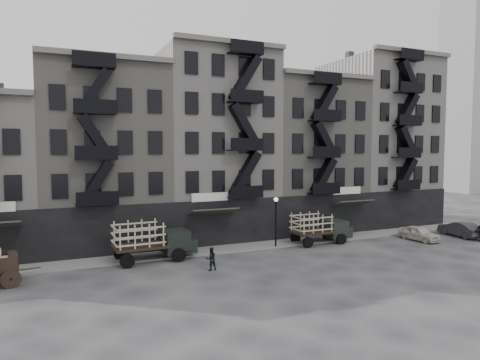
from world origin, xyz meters
name	(u,v)px	position (x,y,z in m)	size (l,w,h in m)	color
ground	(257,259)	(0.00, 0.00, 0.00)	(140.00, 140.00, 0.00)	#38383A
sidewalk	(237,248)	(0.00, 3.75, 0.07)	(55.00, 2.50, 0.15)	slate
building_midwest	(103,158)	(-10.00, 9.83, 7.50)	(10.00, 11.35, 16.20)	gray
building_center	(212,147)	(0.00, 9.82, 8.50)	(10.00, 11.35, 18.20)	#B0A9A2
building_mideast	(302,157)	(10.00, 9.83, 7.50)	(10.00, 11.35, 16.20)	gray
building_east	(377,143)	(20.00, 9.82, 9.00)	(10.00, 11.35, 19.20)	#B0A9A2
lamp_post	(276,215)	(3.00, 2.60, 2.78)	(0.36, 0.36, 4.28)	black
distant_tower	(472,15)	(60.00, 30.00, 33.76)	(8.00, 8.00, 66.00)	gray
stake_truck_west	(152,238)	(-7.34, 2.61, 1.72)	(6.10, 2.74, 3.01)	black
stake_truck_east	(320,226)	(7.43, 2.60, 1.56)	(5.46, 2.29, 2.73)	black
car_east	(419,233)	(16.37, 0.02, 0.66)	(1.55, 3.85, 1.31)	beige
car_far	(460,229)	(21.32, -0.24, 0.71)	(1.51, 4.32, 1.42)	#2A292C
pedestrian_mid	(211,259)	(-4.20, -1.41, 0.79)	(0.77, 0.60, 1.58)	black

